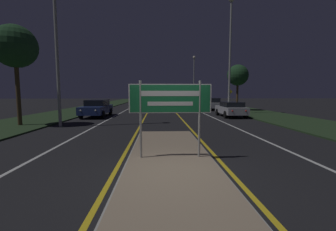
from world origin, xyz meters
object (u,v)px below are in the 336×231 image
(streetlight_right_far, at_px, (194,73))
(car_approaching_0, at_px, (97,108))
(highway_sign, at_px, (170,102))
(streetlight_left_near, at_px, (55,5))
(car_receding_3, at_px, (186,99))
(streetlight_right_near, at_px, (230,41))
(car_receding_2, at_px, (175,101))
(car_receding_1, at_px, (211,104))
(warning_sign, at_px, (230,97))
(car_receding_0, at_px, (231,109))
(car_approaching_1, at_px, (142,101))
(car_approaching_2, at_px, (148,99))

(streetlight_right_far, distance_m, car_approaching_0, 26.71)
(highway_sign, bearing_deg, streetlight_right_far, 79.89)
(streetlight_left_near, relative_size, car_receding_3, 2.41)
(streetlight_right_near, relative_size, car_receding_2, 2.36)
(streetlight_right_near, bearing_deg, car_receding_1, 94.18)
(streetlight_right_far, height_order, warning_sign, streetlight_right_far)
(car_receding_0, xyz_separation_m, car_receding_3, (0.12, 31.79, 0.10))
(car_receding_3, relative_size, car_approaching_1, 1.13)
(streetlight_right_near, xyz_separation_m, car_receding_2, (-3.89, 16.64, -6.14))
(car_receding_1, bearing_deg, car_receding_2, 107.55)
(car_approaching_0, relative_size, car_approaching_1, 1.17)
(highway_sign, height_order, car_approaching_0, highway_sign)
(warning_sign, bearing_deg, streetlight_left_near, -137.65)
(warning_sign, bearing_deg, car_receding_0, -107.08)
(streetlight_left_near, distance_m, streetlight_right_far, 31.87)
(streetlight_left_near, bearing_deg, highway_sign, -48.35)
(car_receding_0, height_order, car_receding_3, car_receding_3)
(warning_sign, bearing_deg, streetlight_right_near, -108.78)
(streetlight_right_far, relative_size, warning_sign, 3.73)
(streetlight_left_near, bearing_deg, car_approaching_1, 80.22)
(streetlight_left_near, bearing_deg, car_receding_3, 71.75)
(streetlight_right_near, bearing_deg, car_approaching_2, 109.00)
(streetlight_right_near, bearing_deg, car_approaching_1, 126.53)
(car_receding_2, relative_size, car_approaching_0, 0.96)
(car_approaching_2, xyz_separation_m, warning_sign, (10.83, -20.24, 0.79))
(car_receding_0, bearing_deg, car_approaching_2, 106.52)
(streetlight_right_near, bearing_deg, car_receding_2, 103.15)
(streetlight_left_near, relative_size, car_receding_2, 2.44)
(streetlight_right_near, distance_m, car_receding_2, 18.15)
(car_approaching_0, bearing_deg, car_approaching_1, 78.52)
(streetlight_left_near, relative_size, car_approaching_0, 2.34)
(car_receding_3, bearing_deg, car_receding_0, -90.22)
(car_approaching_2, bearing_deg, car_receding_0, -73.48)
(streetlight_right_far, distance_m, car_receding_1, 16.69)
(streetlight_right_far, bearing_deg, streetlight_right_near, -90.12)
(streetlight_left_near, distance_m, car_approaching_0, 8.65)
(streetlight_left_near, bearing_deg, streetlight_right_near, 31.15)
(highway_sign, bearing_deg, streetlight_right_near, 66.35)
(streetlight_left_near, relative_size, streetlight_right_far, 1.25)
(highway_sign, xyz_separation_m, streetlight_right_far, (6.46, 36.21, 4.04))
(streetlight_right_near, relative_size, streetlight_right_far, 1.21)
(car_approaching_1, relative_size, car_approaching_2, 0.94)
(highway_sign, relative_size, car_approaching_2, 0.55)
(streetlight_right_far, relative_size, car_receding_3, 1.92)
(highway_sign, xyz_separation_m, car_receding_1, (6.00, 20.31, -1.00))
(car_receding_3, relative_size, car_approaching_0, 0.97)
(car_receding_2, bearing_deg, car_receding_0, -80.01)
(car_receding_2, bearing_deg, car_receding_3, 74.83)
(streetlight_right_far, bearing_deg, car_receding_0, -91.40)
(car_approaching_1, xyz_separation_m, car_approaching_2, (0.28, 13.47, -0.04))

